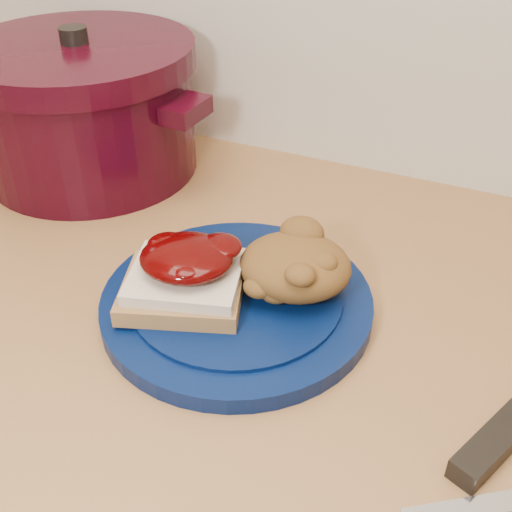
% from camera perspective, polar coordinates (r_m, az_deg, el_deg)
% --- Properties ---
extents(plate, '(0.29, 0.29, 0.02)m').
position_cam_1_polar(plate, '(0.58, -1.72, -4.21)').
color(plate, '#04123C').
rests_on(plate, wood_countertop).
extents(sandwich, '(0.13, 0.12, 0.05)m').
position_cam_1_polar(sandwich, '(0.56, -6.35, -1.65)').
color(sandwich, olive).
rests_on(sandwich, plate).
extents(stuffing_mound, '(0.12, 0.11, 0.05)m').
position_cam_1_polar(stuffing_mound, '(0.56, 3.51, -0.93)').
color(stuffing_mound, brown).
rests_on(stuffing_mound, plate).
extents(dutch_oven, '(0.32, 0.28, 0.17)m').
position_cam_1_polar(dutch_oven, '(0.80, -14.93, 12.65)').
color(dutch_oven, black).
rests_on(dutch_oven, wood_countertop).
extents(pepper_grinder, '(0.06, 0.06, 0.11)m').
position_cam_1_polar(pepper_grinder, '(0.82, -16.74, 11.39)').
color(pepper_grinder, black).
rests_on(pepper_grinder, wood_countertop).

